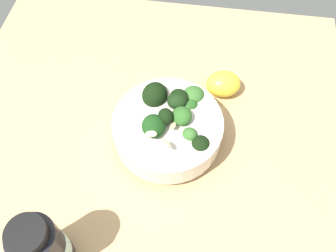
% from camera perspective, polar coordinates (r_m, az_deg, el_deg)
% --- Properties ---
extents(ground_plane, '(0.70, 0.70, 0.03)m').
position_cam_1_polar(ground_plane, '(0.63, -3.41, -2.51)').
color(ground_plane, tan).
extents(bowl_of_broccoli, '(0.18, 0.18, 0.09)m').
position_cam_1_polar(bowl_of_broccoli, '(0.58, 0.13, 0.32)').
color(bowl_of_broccoli, silver).
rests_on(bowl_of_broccoli, ground_plane).
extents(lemon_wedge, '(0.07, 0.06, 0.05)m').
position_cam_1_polar(lemon_wedge, '(0.66, 8.72, 6.60)').
color(lemon_wedge, yellow).
rests_on(lemon_wedge, ground_plane).
extents(bottle_tall, '(0.06, 0.06, 0.13)m').
position_cam_1_polar(bottle_tall, '(0.52, -19.16, -17.74)').
color(bottle_tall, black).
rests_on(bottle_tall, ground_plane).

